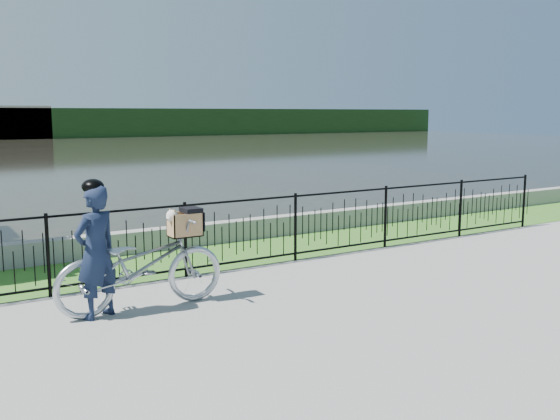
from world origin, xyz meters
TOP-DOWN VIEW (x-y plane):
  - ground at (0.00, 0.00)m, footprint 120.00×120.00m
  - grass_strip at (0.00, 2.60)m, footprint 60.00×2.00m
  - quay_wall at (0.00, 3.60)m, footprint 60.00×0.30m
  - fence at (0.00, 1.60)m, footprint 14.00×0.06m
  - far_building_right at (6.00, 58.50)m, footprint 6.00×3.00m
  - bicycle_rig at (-2.12, 0.40)m, footprint 2.18×0.76m
  - cyclist at (-2.69, 0.38)m, footprint 0.70×0.60m

SIDE VIEW (x-z plane):
  - ground at x=0.00m, z-range 0.00..0.00m
  - grass_strip at x=0.00m, z-range 0.00..0.01m
  - quay_wall at x=0.00m, z-range 0.00..0.40m
  - fence at x=0.00m, z-range 0.00..1.15m
  - bicycle_rig at x=-2.12m, z-range -0.06..1.22m
  - cyclist at x=-2.69m, z-range -0.01..1.69m
  - far_building_right at x=6.00m, z-range 0.00..3.20m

